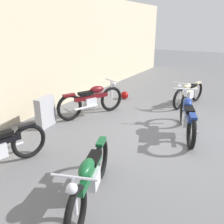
{
  "coord_description": "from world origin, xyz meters",
  "views": [
    {
      "loc": [
        -5.44,
        -1.47,
        2.54
      ],
      "look_at": [
        -0.72,
        1.23,
        0.55
      ],
      "focal_mm": 38.52,
      "sensor_mm": 36.0,
      "label": 1
    }
  ],
  "objects": [
    {
      "name": "motorcycle_green",
      "position": [
        -3.03,
        0.27,
        0.44
      ],
      "size": [
        1.94,
        0.84,
        0.91
      ],
      "rotation": [
        0.0,
        0.0,
        3.46
      ],
      "color": "black",
      "rests_on": "ground_plane"
    },
    {
      "name": "stone_marker",
      "position": [
        -1.21,
        2.94,
        0.4
      ],
      "size": [
        0.6,
        0.26,
        0.79
      ],
      "primitive_type": "cube",
      "rotation": [
        0.0,
        0.0,
        0.11
      ],
      "color": "#9E9EA3",
      "rests_on": "ground_plane"
    },
    {
      "name": "motorcycle_maroon",
      "position": [
        0.07,
        2.34,
        0.47
      ],
      "size": [
        2.01,
        1.08,
        0.97
      ],
      "rotation": [
        0.0,
        0.0,
        -0.43
      ],
      "color": "black",
      "rests_on": "ground_plane"
    },
    {
      "name": "motorcycle_cream",
      "position": [
        2.43,
        0.12,
        0.41
      ],
      "size": [
        1.88,
        0.69,
        0.86
      ],
      "rotation": [
        0.0,
        0.0,
        2.89
      ],
      "color": "black",
      "rests_on": "ground_plane"
    },
    {
      "name": "motorcycle_blue",
      "position": [
        0.12,
        -0.38,
        0.47
      ],
      "size": [
        2.08,
        0.97,
        0.98
      ],
      "rotation": [
        0.0,
        0.0,
        0.36
      ],
      "color": "black",
      "rests_on": "ground_plane"
    },
    {
      "name": "building_wall",
      "position": [
        0.0,
        3.91,
        1.76
      ],
      "size": [
        18.0,
        0.3,
        3.53
      ],
      "primitive_type": "cube",
      "color": "beige",
      "rests_on": "ground_plane"
    },
    {
      "name": "helmet",
      "position": [
        2.01,
        2.26,
        0.14
      ],
      "size": [
        0.28,
        0.28,
        0.28
      ],
      "primitive_type": "sphere",
      "color": "maroon",
      "rests_on": "ground_plane"
    },
    {
      "name": "ground_plane",
      "position": [
        0.0,
        0.0,
        0.0
      ],
      "size": [
        40.0,
        40.0,
        0.0
      ],
      "primitive_type": "plane",
      "color": "slate"
    }
  ]
}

